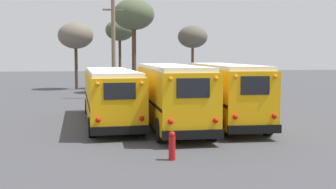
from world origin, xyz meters
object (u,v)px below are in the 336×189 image
object	(u,v)px
bare_tree_1	(134,15)
fire_hydrant	(172,146)
bare_tree_2	(76,36)
bare_tree_3	(193,37)
school_bus_2	(224,91)
utility_pole	(114,47)
school_bus_1	(170,93)
bare_tree_0	(120,31)
school_bus_0	(110,94)

from	to	relation	value
bare_tree_1	fire_hydrant	bearing A→B (deg)	-91.41
bare_tree_2	bare_tree_3	size ratio (longest dim) A/B	1.04
school_bus_2	bare_tree_2	world-z (taller)	bare_tree_2
utility_pole	bare_tree_1	xyz separation A→B (m)	(2.15, 5.52, 3.23)
school_bus_1	bare_tree_0	distance (m)	26.61
bare_tree_2	utility_pole	bearing A→B (deg)	-70.47
school_bus_0	fire_hydrant	bearing A→B (deg)	-77.06
school_bus_2	utility_pole	xyz separation A→B (m)	(-5.62, 14.28, 2.65)
bare_tree_0	bare_tree_1	world-z (taller)	bare_tree_1
school_bus_2	utility_pole	size ratio (longest dim) A/B	1.22
school_bus_2	bare_tree_3	xyz separation A→B (m)	(3.31, 23.72, 3.96)
school_bus_2	bare_tree_2	distance (m)	27.09
school_bus_0	fire_hydrant	distance (m)	9.07
school_bus_1	bare_tree_2	distance (m)	26.82
school_bus_1	school_bus_2	size ratio (longest dim) A/B	1.02
school_bus_0	bare_tree_1	world-z (taller)	bare_tree_1
bare_tree_2	bare_tree_1	bearing A→B (deg)	-41.33
school_bus_0	bare_tree_0	xyz separation A→B (m)	(1.52, 24.40, 4.85)
school_bus_2	fire_hydrant	world-z (taller)	school_bus_2
bare_tree_1	fire_hydrant	size ratio (longest dim) A/B	8.97
school_bus_1	bare_tree_2	bearing A→B (deg)	103.90
utility_pole	bare_tree_0	size ratio (longest dim) A/B	1.12
bare_tree_1	bare_tree_3	bearing A→B (deg)	29.99
bare_tree_2	bare_tree_3	bearing A→B (deg)	-6.00
school_bus_0	utility_pole	world-z (taller)	utility_pole
fire_hydrant	school_bus_2	bearing A→B (deg)	61.68
utility_pole	bare_tree_0	world-z (taller)	utility_pole
bare_tree_3	school_bus_2	bearing A→B (deg)	-97.95
fire_hydrant	bare_tree_1	bearing A→B (deg)	88.59
bare_tree_1	bare_tree_3	world-z (taller)	bare_tree_1
fire_hydrant	school_bus_0	bearing A→B (deg)	102.94
bare_tree_3	bare_tree_1	bearing A→B (deg)	-150.01
school_bus_2	bare_tree_2	xyz separation A→B (m)	(-9.45, 25.06, 4.08)
bare_tree_0	bare_tree_2	distance (m)	4.86
school_bus_1	bare_tree_3	world-z (taller)	bare_tree_3
bare_tree_0	bare_tree_1	size ratio (longest dim) A/B	0.83
school_bus_1	school_bus_2	world-z (taller)	school_bus_2
bare_tree_1	fire_hydrant	world-z (taller)	bare_tree_1
school_bus_1	fire_hydrant	distance (m)	7.21
bare_tree_0	fire_hydrant	world-z (taller)	bare_tree_0
school_bus_0	bare_tree_2	world-z (taller)	bare_tree_2
school_bus_1	utility_pole	bearing A→B (deg)	99.65
school_bus_0	school_bus_2	distance (m)	6.26
bare_tree_3	school_bus_1	bearing A→B (deg)	-104.69
utility_pole	bare_tree_2	xyz separation A→B (m)	(-3.82, 10.78, 1.43)
bare_tree_1	bare_tree_2	xyz separation A→B (m)	(-5.98, 5.26, -1.80)
school_bus_1	fire_hydrant	bearing A→B (deg)	-98.63
fire_hydrant	school_bus_1	bearing A→B (deg)	81.37
school_bus_0	bare_tree_3	bearing A→B (deg)	67.29
school_bus_1	fire_hydrant	xyz separation A→B (m)	(-1.07, -7.02, -1.24)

